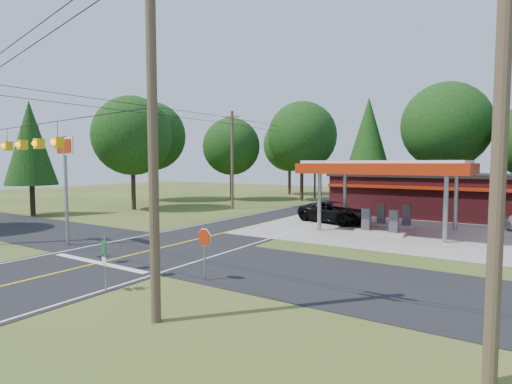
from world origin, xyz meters
The scene contains 16 objects.
ground centered at (0.00, 0.00, 0.00)m, with size 120.00×120.00×0.00m, color #3D511C.
main_highway centered at (0.00, 0.00, 0.01)m, with size 8.00×120.00×0.02m, color black.
cross_road centered at (0.00, 0.00, 0.01)m, with size 70.00×7.00×0.02m, color black.
lane_center_yellow centered at (0.00, 0.00, 0.03)m, with size 0.15×110.00×0.00m, color yellow.
gas_canopy centered at (9.00, 13.00, 4.27)m, with size 10.60×7.40×4.88m.
convenience_store centered at (10.00, 22.98, 1.92)m, with size 16.40×7.55×3.80m.
utility_pole_near_right centered at (7.50, -7.00, 5.96)m, with size 1.80×0.30×11.50m.
utility_pole_far_left centered at (-8.00, 18.00, 5.20)m, with size 1.80×0.30×10.00m.
utility_pole_right_b centered at (16.00, -5.50, 5.20)m, with size 1.80×0.30×10.00m.
utility_pole_north centered at (-6.50, 35.00, 4.75)m, with size 0.30×0.30×9.50m.
overhead_beacons centered at (-1.00, -6.00, 6.21)m, with size 17.04×2.04×1.03m.
treeline_backdrop centered at (0.82, 24.01, 7.49)m, with size 70.27×51.59×13.30m.
suv_car centered at (4.50, 14.50, 0.82)m, with size 5.92×5.92×1.65m, color black.
big_stop_sign centered at (-5.00, -2.01, 4.58)m, with size 2.29×0.55×6.24m.
octagonal_stop_sign centered at (6.01, -3.01, 1.57)m, with size 0.75×0.16×2.13m.
route_sign_post centered at (3.80, -6.02, 1.27)m, with size 0.42×0.18×2.14m.
Camera 1 is at (16.26, -15.09, 4.71)m, focal length 28.00 mm.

